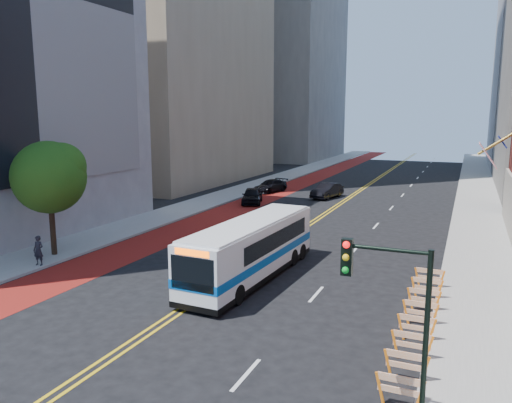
{
  "coord_description": "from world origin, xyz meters",
  "views": [
    {
      "loc": [
        10.97,
        -15.6,
        8.28
      ],
      "look_at": [
        0.87,
        8.0,
        3.84
      ],
      "focal_mm": 35.0,
      "sensor_mm": 36.0,
      "label": 1
    }
  ],
  "objects": [
    {
      "name": "ground",
      "position": [
        0.0,
        0.0,
        0.0
      ],
      "size": [
        160.0,
        160.0,
        0.0
      ],
      "primitive_type": "plane",
      "color": "black",
      "rests_on": "ground"
    },
    {
      "name": "sidewalk_left",
      "position": [
        -12.0,
        30.0,
        0.07
      ],
      "size": [
        4.0,
        140.0,
        0.15
      ],
      "primitive_type": "cube",
      "color": "gray",
      "rests_on": "ground"
    },
    {
      "name": "sidewalk_right",
      "position": [
        12.0,
        30.0,
        0.07
      ],
      "size": [
        4.0,
        140.0,
        0.15
      ],
      "primitive_type": "cube",
      "color": "gray",
      "rests_on": "ground"
    },
    {
      "name": "bus_lane_paint",
      "position": [
        -8.1,
        30.0,
        0.0
      ],
      "size": [
        3.6,
        140.0,
        0.01
      ],
      "primitive_type": "cube",
      "color": "maroon",
      "rests_on": "ground"
    },
    {
      "name": "center_line_inner",
      "position": [
        -0.18,
        30.0,
        0.0
      ],
      "size": [
        0.14,
        140.0,
        0.01
      ],
      "primitive_type": "cube",
      "color": "gold",
      "rests_on": "ground"
    },
    {
      "name": "center_line_outer",
      "position": [
        0.18,
        30.0,
        0.0
      ],
      "size": [
        0.14,
        140.0,
        0.01
      ],
      "primitive_type": "cube",
      "color": "gold",
      "rests_on": "ground"
    },
    {
      "name": "lane_dashes",
      "position": [
        4.8,
        38.0,
        0.01
      ],
      "size": [
        0.14,
        98.2,
        0.01
      ],
      "color": "silver",
      "rests_on": "ground"
    },
    {
      "name": "construction_barriers",
      "position": [
        9.6,
        3.42,
        0.68
      ],
      "size": [
        1.42,
        10.91,
        1.0
      ],
      "color": "orange",
      "rests_on": "ground"
    },
    {
      "name": "street_tree",
      "position": [
        -11.24,
        6.04,
        4.91
      ],
      "size": [
        4.2,
        4.2,
        6.7
      ],
      "color": "black",
      "rests_on": "sidewalk_left"
    },
    {
      "name": "traffic_signal",
      "position": [
        9.41,
        -3.51,
        3.72
      ],
      "size": [
        2.21,
        0.34,
        5.07
      ],
      "color": "black",
      "rests_on": "sidewalk_right"
    },
    {
      "name": "transit_bus",
      "position": [
        1.05,
        7.07,
        1.57
      ],
      "size": [
        2.93,
        11.06,
        3.01
      ],
      "rotation": [
        0.0,
        0.0,
        -0.05
      ],
      "color": "silver",
      "rests_on": "ground"
    },
    {
      "name": "car_a",
      "position": [
        -7.78,
        27.25,
        0.75
      ],
      "size": [
        3.09,
        4.73,
        1.5
      ],
      "primitive_type": "imported",
      "rotation": [
        0.0,
        0.0,
        0.33
      ],
      "color": "black",
      "rests_on": "ground"
    },
    {
      "name": "car_b",
      "position": [
        -2.05,
        33.18,
        0.75
      ],
      "size": [
        2.48,
        4.8,
        1.51
      ],
      "primitive_type": "imported",
      "rotation": [
        0.0,
        0.0,
        -0.2
      ],
      "color": "black",
      "rests_on": "ground"
    },
    {
      "name": "car_c",
      "position": [
        -8.79,
        34.58,
        0.67
      ],
      "size": [
        2.95,
        4.95,
        1.34
      ],
      "primitive_type": "imported",
      "rotation": [
        0.0,
        0.0,
        -0.24
      ],
      "color": "black",
      "rests_on": "ground"
    },
    {
      "name": "pedestrian",
      "position": [
        -10.4,
        4.01,
        0.97
      ],
      "size": [
        0.65,
        0.47,
        1.65
      ],
      "primitive_type": "imported",
      "rotation": [
        0.0,
        0.0,
        0.13
      ],
      "color": "black",
      "rests_on": "sidewalk_left"
    }
  ]
}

